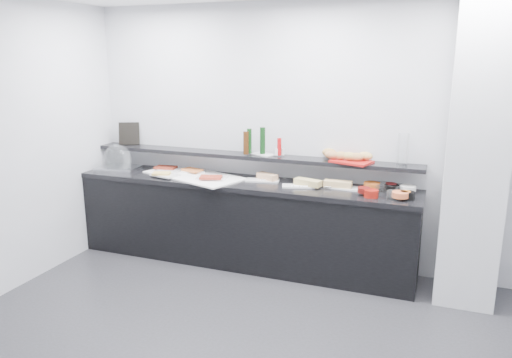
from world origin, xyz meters
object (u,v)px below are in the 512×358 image
(framed_print, at_px, (129,134))
(condiment_tray, at_px, (263,154))
(cloche_base, at_px, (118,168))
(bread_tray, at_px, (352,162))
(sandwich_plate_mid, at_px, (298,186))
(carafe, at_px, (403,149))

(framed_print, bearing_deg, condiment_tray, -24.71)
(cloche_base, relative_size, bread_tray, 1.24)
(sandwich_plate_mid, relative_size, condiment_tray, 1.29)
(framed_print, xyz_separation_m, bread_tray, (2.62, -0.09, -0.12))
(condiment_tray, relative_size, bread_tray, 0.66)
(sandwich_plate_mid, xyz_separation_m, carafe, (0.96, 0.24, 0.39))
(cloche_base, xyz_separation_m, framed_print, (-0.01, 0.26, 0.36))
(cloche_base, bearing_deg, sandwich_plate_mid, -6.03)
(sandwich_plate_mid, bearing_deg, condiment_tray, 136.52)
(bread_tray, bearing_deg, cloche_base, -159.36)
(cloche_base, bearing_deg, carafe, -1.60)
(cloche_base, bearing_deg, framed_print, 86.37)
(cloche_base, height_order, sandwich_plate_mid, cloche_base)
(cloche_base, distance_m, bread_tray, 2.62)
(framed_print, height_order, carafe, carafe)
(framed_print, distance_m, carafe, 3.09)
(bread_tray, distance_m, carafe, 0.50)
(bread_tray, relative_size, carafe, 1.24)
(cloche_base, bearing_deg, condiment_tray, 1.81)
(sandwich_plate_mid, xyz_separation_m, framed_print, (-2.13, 0.26, 0.37))
(cloche_base, bearing_deg, bread_tray, -2.34)
(carafe, bearing_deg, cloche_base, -175.52)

